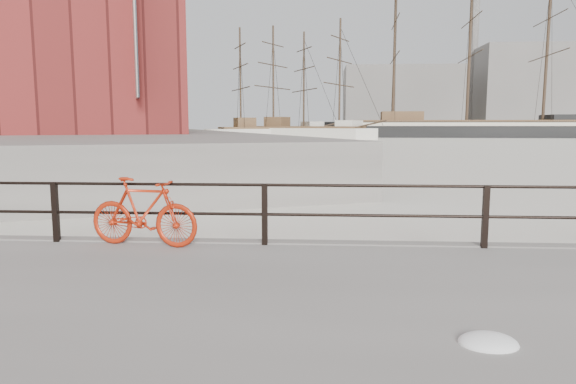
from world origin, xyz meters
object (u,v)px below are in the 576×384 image
(barque_black, at_px, (466,137))
(workboat_far, at_px, (88,145))
(bicycle, at_px, (143,212))
(workboat_near, at_px, (23,156))
(schooner_left, at_px, (273,138))
(schooner_mid, at_px, (305,139))

(barque_black, relative_size, workboat_far, 5.10)
(barque_black, distance_m, workboat_far, 63.07)
(bicycle, xyz_separation_m, workboat_far, (-23.36, 48.48, -0.90))
(workboat_far, bearing_deg, barque_black, 20.99)
(workboat_near, bearing_deg, schooner_left, 70.34)
(schooner_mid, height_order, schooner_left, schooner_mid)
(schooner_left, height_order, workboat_near, schooner_left)
(schooner_mid, xyz_separation_m, schooner_left, (-5.39, 2.66, 0.00))
(workboat_near, bearing_deg, schooner_mid, 63.51)
(workboat_near, relative_size, workboat_far, 0.99)
(bicycle, height_order, schooner_left, schooner_left)
(schooner_mid, relative_size, workboat_near, 2.39)
(schooner_left, bearing_deg, bicycle, -110.04)
(barque_black, xyz_separation_m, schooner_mid, (-28.01, -10.28, 0.00))
(barque_black, height_order, schooner_left, barque_black)
(barque_black, relative_size, workboat_near, 5.14)
(barque_black, bearing_deg, workboat_far, -142.00)
(schooner_mid, distance_m, workboat_far, 35.07)
(bicycle, relative_size, workboat_near, 0.17)
(bicycle, distance_m, workboat_near, 34.33)
(barque_black, height_order, workboat_near, barque_black)
(schooner_left, distance_m, workboat_far, 33.89)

